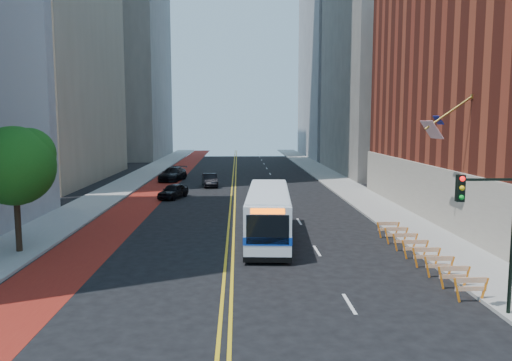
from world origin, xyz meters
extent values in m
plane|color=black|center=(0.00, 0.00, 0.00)|extent=(160.00, 160.00, 0.00)
cube|color=gray|center=(-12.00, 30.00, 0.07)|extent=(4.00, 140.00, 0.15)
cube|color=gray|center=(12.00, 30.00, 0.07)|extent=(4.00, 140.00, 0.15)
cube|color=maroon|center=(-8.10, 30.00, 0.00)|extent=(3.60, 140.00, 0.01)
cube|color=gold|center=(-0.18, 30.00, 0.00)|extent=(0.14, 140.00, 0.01)
cube|color=gold|center=(0.18, 30.00, 0.00)|extent=(0.14, 140.00, 0.01)
cube|color=silver|center=(4.80, -2.00, 0.01)|extent=(0.14, 2.20, 0.01)
cube|color=silver|center=(4.80, 6.00, 0.01)|extent=(0.14, 2.20, 0.01)
cube|color=silver|center=(4.80, 14.00, 0.01)|extent=(0.14, 2.20, 0.01)
cube|color=silver|center=(4.80, 22.00, 0.01)|extent=(0.14, 2.20, 0.01)
cube|color=silver|center=(4.80, 30.00, 0.01)|extent=(0.14, 2.20, 0.01)
cube|color=silver|center=(4.80, 38.00, 0.01)|extent=(0.14, 2.20, 0.01)
cube|color=silver|center=(4.80, 46.00, 0.01)|extent=(0.14, 2.20, 0.01)
cube|color=silver|center=(4.80, 54.00, 0.01)|extent=(0.14, 2.20, 0.01)
cube|color=silver|center=(4.80, 62.00, 0.01)|extent=(0.14, 2.20, 0.01)
cube|color=silver|center=(4.80, 70.00, 0.01)|extent=(0.14, 2.20, 0.01)
cube|color=silver|center=(4.80, 78.00, 0.01)|extent=(0.14, 2.20, 0.01)
cube|color=silver|center=(4.80, 86.00, 0.01)|extent=(0.14, 2.20, 0.01)
cube|color=#9E9384|center=(14.05, 12.00, 2.00)|extent=(0.50, 36.00, 4.00)
cube|color=black|center=(14.15, 6.00, 1.10)|extent=(0.35, 2.80, 2.20)
cube|color=black|center=(14.15, 13.00, 1.10)|extent=(0.35, 2.80, 2.20)
cube|color=black|center=(14.15, 20.00, 1.10)|extent=(0.35, 2.80, 2.20)
cube|color=#A57F33|center=(14.05, 8.00, 8.50)|extent=(0.25, 0.25, 0.25)
cylinder|color=#A57F33|center=(12.70, 8.00, 7.60)|extent=(2.85, 0.12, 2.05)
cube|color=#B21419|center=(11.70, 8.00, 6.60)|extent=(0.75, 1.90, 1.05)
cube|color=navy|center=(12.25, 8.45, 7.15)|extent=(0.39, 0.85, 0.52)
cube|color=slate|center=(23.00, 48.00, 20.00)|extent=(18.00, 26.00, 40.00)
cube|color=gray|center=(24.00, 78.00, 27.50)|extent=(20.00, 28.00, 55.00)
cube|color=orange|center=(9.05, -2.00, 0.50)|extent=(0.32, 0.06, 0.99)
cube|color=orange|center=(10.15, -2.00, 0.50)|extent=(0.32, 0.06, 0.99)
cube|color=orange|center=(9.60, -2.00, 0.90)|extent=(1.25, 0.05, 0.22)
cube|color=orange|center=(9.60, -2.00, 0.55)|extent=(1.25, 0.05, 0.18)
cube|color=orange|center=(9.05, -0.45, 0.50)|extent=(0.32, 0.06, 0.99)
cube|color=orange|center=(10.15, -0.45, 0.50)|extent=(0.32, 0.06, 0.99)
cube|color=orange|center=(9.60, -0.45, 0.90)|extent=(1.25, 0.05, 0.22)
cube|color=orange|center=(9.60, -0.45, 0.55)|extent=(1.25, 0.05, 0.18)
cube|color=orange|center=(9.05, 1.10, 0.50)|extent=(0.32, 0.06, 0.99)
cube|color=orange|center=(10.15, 1.10, 0.50)|extent=(0.32, 0.06, 0.99)
cube|color=orange|center=(9.60, 1.10, 0.90)|extent=(1.25, 0.05, 0.22)
cube|color=orange|center=(9.60, 1.10, 0.55)|extent=(1.25, 0.05, 0.18)
cube|color=orange|center=(9.05, 2.65, 0.50)|extent=(0.32, 0.06, 0.99)
cube|color=orange|center=(10.15, 2.65, 0.50)|extent=(0.32, 0.06, 0.99)
cube|color=orange|center=(9.60, 2.65, 0.90)|extent=(1.25, 0.05, 0.22)
cube|color=orange|center=(9.60, 2.65, 0.55)|extent=(1.25, 0.05, 0.18)
cube|color=orange|center=(9.05, 4.20, 0.50)|extent=(0.32, 0.06, 0.99)
cube|color=orange|center=(10.15, 4.20, 0.50)|extent=(0.32, 0.06, 0.99)
cube|color=orange|center=(9.60, 4.20, 0.90)|extent=(1.25, 0.05, 0.22)
cube|color=orange|center=(9.60, 4.20, 0.55)|extent=(1.25, 0.05, 0.18)
cube|color=orange|center=(9.05, 5.75, 0.50)|extent=(0.32, 0.06, 0.99)
cube|color=orange|center=(10.15, 5.75, 0.50)|extent=(0.32, 0.06, 0.99)
cube|color=orange|center=(9.60, 5.75, 0.90)|extent=(1.25, 0.05, 0.22)
cube|color=orange|center=(9.60, 5.75, 0.55)|extent=(1.25, 0.05, 0.18)
cube|color=orange|center=(9.05, 7.30, 0.50)|extent=(0.32, 0.06, 0.99)
cube|color=orange|center=(10.15, 7.30, 0.50)|extent=(0.32, 0.06, 0.99)
cube|color=orange|center=(9.60, 7.30, 0.90)|extent=(1.25, 0.05, 0.22)
cube|color=orange|center=(9.60, 7.30, 0.55)|extent=(1.25, 0.05, 0.18)
cube|color=orange|center=(9.05, 8.85, 0.50)|extent=(0.32, 0.06, 0.99)
cube|color=orange|center=(10.15, 8.85, 0.50)|extent=(0.32, 0.06, 0.99)
cube|color=orange|center=(9.60, 8.85, 0.90)|extent=(1.25, 0.05, 0.22)
cube|color=orange|center=(9.60, 8.85, 0.55)|extent=(1.25, 0.05, 0.18)
cylinder|color=black|center=(-11.30, 6.00, 1.75)|extent=(0.32, 0.32, 3.20)
sphere|color=#14490F|center=(-11.30, 6.00, 4.75)|extent=(4.20, 4.20, 4.20)
sphere|color=#14490F|center=(-10.70, 6.40, 5.35)|extent=(2.80, 2.80, 2.80)
sphere|color=#14490F|center=(-11.80, 5.70, 5.15)|extent=(2.40, 2.40, 2.40)
cylinder|color=black|center=(10.30, -3.50, 2.65)|extent=(0.14, 0.14, 5.00)
cylinder|color=black|center=(9.30, -3.50, 5.05)|extent=(2.00, 0.10, 0.10)
cube|color=black|center=(8.30, -3.50, 4.75)|extent=(0.28, 0.22, 0.95)
sphere|color=red|center=(8.30, -3.64, 5.10)|extent=(0.18, 0.18, 0.18)
sphere|color=yellow|center=(8.30, -3.64, 4.77)|extent=(0.18, 0.18, 0.18)
sphere|color=#0CA526|center=(8.30, -3.64, 4.44)|extent=(0.18, 0.18, 0.18)
cube|color=silver|center=(2.28, 8.66, 1.63)|extent=(3.13, 11.13, 2.61)
cube|color=#0E37A3|center=(2.28, 8.66, 1.24)|extent=(3.16, 11.17, 0.41)
cube|color=black|center=(2.33, 9.39, 2.06)|extent=(2.95, 7.84, 0.87)
cube|color=black|center=(1.90, 3.20, 1.83)|extent=(2.10, 0.23, 1.47)
cube|color=black|center=(2.65, 14.11, 2.02)|extent=(1.91, 0.22, 0.92)
cube|color=#FF5905|center=(1.90, 3.19, 2.75)|extent=(1.67, 0.19, 0.27)
cube|color=silver|center=(2.28, 8.66, 2.98)|extent=(2.97, 10.57, 0.11)
cube|color=black|center=(2.28, 8.66, 0.32)|extent=(3.15, 11.16, 0.27)
cylinder|color=black|center=(0.96, 5.22, 0.46)|extent=(0.34, 0.93, 0.92)
cylinder|color=black|center=(3.12, 5.07, 0.46)|extent=(0.34, 0.93, 0.92)
cylinder|color=black|center=(1.41, 11.80, 0.46)|extent=(0.34, 0.93, 0.92)
cylinder|color=black|center=(3.57, 11.65, 0.46)|extent=(0.34, 0.93, 0.92)
cylinder|color=black|center=(1.50, 13.12, 0.46)|extent=(0.34, 0.93, 0.92)
cylinder|color=black|center=(3.65, 12.97, 0.46)|extent=(0.34, 0.93, 0.92)
imported|color=black|center=(-5.51, 25.11, 0.68)|extent=(2.81, 4.28, 1.36)
imported|color=black|center=(-2.60, 33.36, 0.70)|extent=(2.08, 4.41, 1.40)
imported|color=black|center=(-7.30, 38.84, 0.80)|extent=(3.28, 5.86, 1.60)
camera|label=1|loc=(0.47, -20.61, 7.10)|focal=35.00mm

